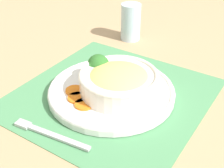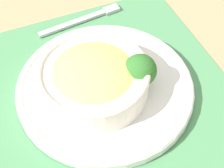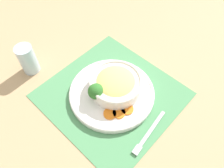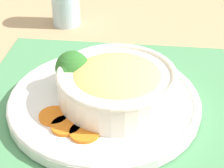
# 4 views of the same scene
# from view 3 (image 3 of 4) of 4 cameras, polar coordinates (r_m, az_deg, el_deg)

# --- Properties ---
(ground_plane) EXTENTS (4.00, 4.00, 0.00)m
(ground_plane) POSITION_cam_3_polar(r_m,az_deg,el_deg) (0.81, -0.07, -2.84)
(ground_plane) COLOR tan
(placemat) EXTENTS (0.46, 0.45, 0.00)m
(placemat) POSITION_cam_3_polar(r_m,az_deg,el_deg) (0.81, -0.07, -2.77)
(placemat) COLOR #4C8C59
(placemat) RESTS_ON ground_plane
(plate) EXTENTS (0.31, 0.31, 0.02)m
(plate) POSITION_cam_3_polar(r_m,az_deg,el_deg) (0.79, -0.07, -2.25)
(plate) COLOR white
(plate) RESTS_ON placemat
(bowl) EXTENTS (0.19, 0.19, 0.06)m
(bowl) POSITION_cam_3_polar(r_m,az_deg,el_deg) (0.77, 0.99, 0.11)
(bowl) COLOR silver
(bowl) RESTS_ON plate
(broccoli_floret) EXTENTS (0.06, 0.06, 0.07)m
(broccoli_floret) POSITION_cam_3_polar(r_m,az_deg,el_deg) (0.75, -4.19, -2.01)
(broccoli_floret) COLOR #759E51
(broccoli_floret) RESTS_ON plate
(carrot_slice_near) EXTENTS (0.04, 0.04, 0.01)m
(carrot_slice_near) POSITION_cam_3_polar(r_m,az_deg,el_deg) (0.74, -0.57, -7.74)
(carrot_slice_near) COLOR orange
(carrot_slice_near) RESTS_ON plate
(carrot_slice_middle) EXTENTS (0.04, 0.04, 0.01)m
(carrot_slice_middle) POSITION_cam_3_polar(r_m,az_deg,el_deg) (0.74, 1.85, -7.51)
(carrot_slice_middle) COLOR orange
(carrot_slice_middle) RESTS_ON plate
(carrot_slice_far) EXTENTS (0.04, 0.04, 0.01)m
(carrot_slice_far) POSITION_cam_3_polar(r_m,az_deg,el_deg) (0.75, 3.98, -6.56)
(carrot_slice_far) COLOR orange
(carrot_slice_far) RESTS_ON plate
(water_glass) EXTENTS (0.06, 0.06, 0.12)m
(water_glass) POSITION_cam_3_polar(r_m,az_deg,el_deg) (0.90, -21.04, 5.75)
(water_glass) COLOR silver
(water_glass) RESTS_ON ground_plane
(fork) EXTENTS (0.03, 0.18, 0.01)m
(fork) POSITION_cam_3_polar(r_m,az_deg,el_deg) (0.74, 9.04, -13.32)
(fork) COLOR #B7B7BC
(fork) RESTS_ON placemat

